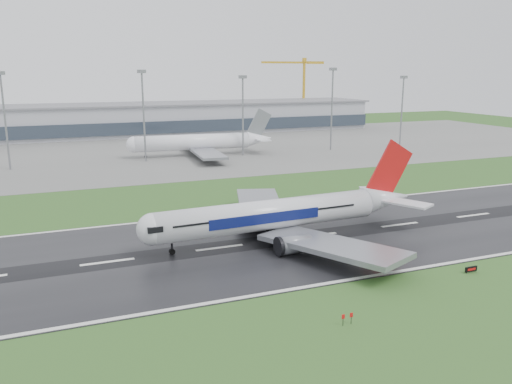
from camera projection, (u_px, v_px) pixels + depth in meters
name	position (u px, v px, depth m)	size (l,w,h in m)	color
ground	(316.00, 236.00, 102.37)	(520.00, 520.00, 0.00)	#29521E
runway	(316.00, 236.00, 102.36)	(400.00, 45.00, 0.10)	black
apron	(174.00, 149.00, 215.57)	(400.00, 130.00, 0.08)	slate
terminal	(148.00, 119.00, 268.22)	(240.00, 36.00, 15.00)	#989AA3
main_airliner	(288.00, 195.00, 99.06)	(58.10, 55.33, 17.15)	silver
parked_airliner	(199.00, 134.00, 198.07)	(57.60, 53.62, 16.88)	white
tower_crane	(304.00, 91.00, 313.83)	(40.19, 2.19, 40.04)	gold
runway_sign	(471.00, 269.00, 83.54)	(2.30, 0.26, 1.04)	black
floodmast_1	(5.00, 123.00, 167.71)	(0.64, 0.64, 30.66)	gray
floodmast_2	(144.00, 118.00, 183.61)	(0.64, 0.64, 31.18)	gray
floodmast_3	(243.00, 118.00, 197.27)	(0.64, 0.64, 29.17)	gray
floodmast_4	(332.00, 111.00, 210.76)	(0.64, 0.64, 32.08)	gray
floodmast_5	(402.00, 113.00, 223.49)	(0.64, 0.64, 28.81)	gray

